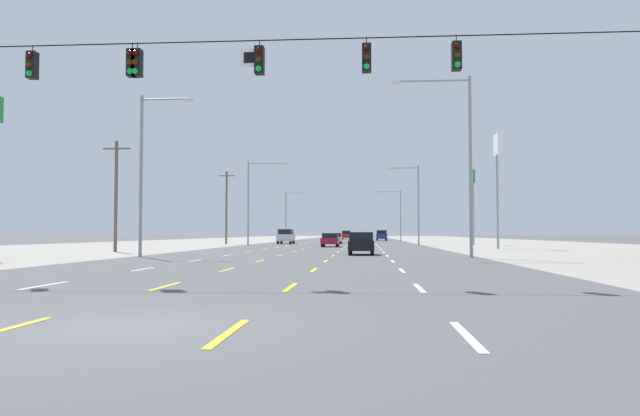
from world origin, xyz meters
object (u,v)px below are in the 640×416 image
object	(u,v)px
suv_far_left_mid	(286,236)
sedan_center_turn_near	(330,240)
pole_sign_right_row_2	(473,190)
streetlight_left_row_0	(146,165)
streetlight_left_row_2	(288,212)
streetlight_right_row_2	(397,211)
sedan_inner_right_far	(363,237)
suv_far_right_farther	(382,235)
pole_sign_right_row_1	(497,163)
hatchback_inner_right_farthest	(364,236)
hatchback_inner_right_nearest	(361,243)
suv_center_turn_distant_a	(346,235)
streetlight_right_row_0	(462,152)
streetlight_right_row_1	(415,199)
streetlight_left_row_1	(253,196)
sedan_center_turn_midfar	(335,238)

from	to	relation	value
suv_far_left_mid	sedan_center_turn_near	bearing A→B (deg)	-67.43
pole_sign_right_row_2	streetlight_left_row_0	xyz separation A→B (m)	(-27.16, -39.08, -1.07)
streetlight_left_row_2	streetlight_right_row_2	bearing A→B (deg)	0.00
sedan_center_turn_near	sedan_inner_right_far	world-z (taller)	same
suv_far_right_farther	streetlight_right_row_2	world-z (taller)	streetlight_right_row_2
pole_sign_right_row_1	streetlight_right_row_2	distance (m)	49.10
hatchback_inner_right_farthest	pole_sign_right_row_1	size ratio (longest dim) A/B	0.36
hatchback_inner_right_nearest	streetlight_left_row_0	bearing A→B (deg)	-161.05
suv_far_left_mid	suv_far_right_farther	world-z (taller)	same
streetlight_right_row_2	sedan_center_turn_near	bearing A→B (deg)	-102.78
sedan_inner_right_far	pole_sign_right_row_2	distance (m)	24.48
sedan_inner_right_far	hatchback_inner_right_nearest	bearing A→B (deg)	-89.99
sedan_center_turn_near	suv_far_right_farther	distance (m)	49.99
suv_center_turn_distant_a	streetlight_right_row_0	world-z (taller)	streetlight_right_row_0
hatchback_inner_right_nearest	suv_far_right_farther	distance (m)	72.47
hatchback_inner_right_farthest	suv_center_turn_distant_a	xyz separation A→B (m)	(-3.90, 4.80, 0.24)
hatchback_inner_right_farthest	sedan_inner_right_far	bearing A→B (deg)	-90.17
sedan_center_turn_near	suv_center_turn_distant_a	xyz separation A→B (m)	(-0.38, 69.81, 0.27)
suv_center_turn_distant_a	streetlight_left_row_2	world-z (taller)	streetlight_left_row_2
pole_sign_right_row_1	streetlight_right_row_1	size ratio (longest dim) A/B	1.15
hatchback_inner_right_farthest	streetlight_right_row_0	bearing A→B (deg)	-86.27
hatchback_inner_right_farthest	suv_center_turn_distant_a	world-z (taller)	suv_center_turn_distant_a
pole_sign_right_row_2	streetlight_right_row_2	xyz separation A→B (m)	(-7.70, 30.09, -1.50)
streetlight_right_row_0	hatchback_inner_right_farthest	bearing A→B (deg)	93.73
suv_far_left_mid	streetlight_right_row_2	xyz separation A→B (m)	(16.45, 24.87, 4.29)
sedan_center_turn_near	suv_far_left_mid	xyz separation A→B (m)	(-6.99, 16.81, 0.27)
suv_far_right_farther	sedan_inner_right_far	bearing A→B (deg)	-100.54
hatchback_inner_right_nearest	streetlight_right_row_0	bearing A→B (deg)	-36.99
hatchback_inner_right_farthest	streetlight_left_row_1	world-z (taller)	streetlight_left_row_1
streetlight_right_row_2	pole_sign_right_row_1	bearing A→B (deg)	-82.23
streetlight_left_row_2	suv_center_turn_distant_a	bearing A→B (deg)	71.33
streetlight_left_row_1	streetlight_left_row_2	world-z (taller)	streetlight_left_row_1
sedan_center_turn_near	sedan_center_turn_midfar	bearing A→B (deg)	91.13
streetlight_right_row_2	streetlight_left_row_1	bearing A→B (deg)	-119.05
hatchback_inner_right_nearest	streetlight_left_row_1	bearing A→B (deg)	113.73
suv_center_turn_distant_a	hatchback_inner_right_farthest	bearing A→B (deg)	-50.91
suv_far_left_mid	suv_center_turn_distant_a	xyz separation A→B (m)	(6.61, 52.99, 0.00)
streetlight_right_row_0	pole_sign_right_row_1	bearing A→B (deg)	72.37
pole_sign_right_row_2	streetlight_right_row_1	world-z (taller)	streetlight_right_row_1
sedan_inner_right_far	pole_sign_right_row_2	xyz separation A→B (m)	(13.74, -19.33, 6.06)
sedan_center_turn_near	sedan_center_turn_midfar	xyz separation A→B (m)	(-0.37, 18.50, 0.00)
suv_far_left_mid	streetlight_left_row_0	distance (m)	44.64
sedan_inner_right_far	streetlight_right_row_1	distance (m)	25.07
hatchback_inner_right_nearest	streetlight_left_row_1	world-z (taller)	streetlight_left_row_1
sedan_inner_right_far	streetlight_left_row_2	bearing A→B (deg)	141.04
suv_center_turn_distant_a	pole_sign_right_row_1	bearing A→B (deg)	-77.89
streetlight_right_row_0	streetlight_right_row_1	xyz separation A→B (m)	(0.10, 34.58, -0.93)
suv_center_turn_distant_a	streetlight_right_row_2	size ratio (longest dim) A/B	0.55
sedan_center_turn_midfar	streetlight_right_row_0	world-z (taller)	streetlight_right_row_0
suv_far_left_mid	hatchback_inner_right_nearest	bearing A→B (deg)	-75.30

